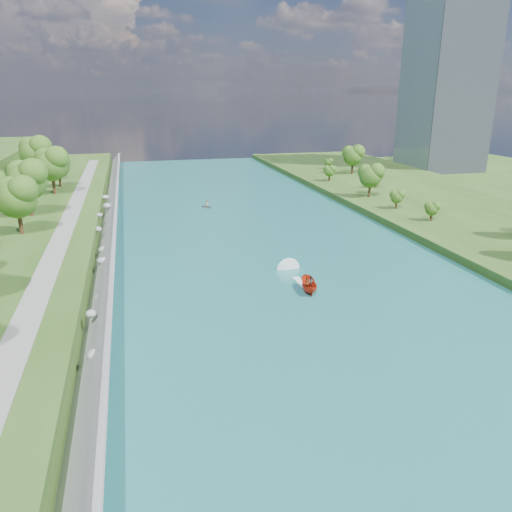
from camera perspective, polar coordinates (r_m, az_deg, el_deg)
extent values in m
plane|color=#2D5119|center=(67.03, 5.34, -4.27)|extent=(260.00, 260.00, 0.00)
cube|color=#1A5E63|center=(84.96, 0.88, 0.77)|extent=(55.00, 240.00, 0.10)
cube|color=#2D5119|center=(108.30, 27.11, 2.98)|extent=(44.00, 240.00, 1.50)
cube|color=slate|center=(81.88, -16.86, 0.57)|extent=(3.54, 236.00, 4.05)
ellipsoid|color=gray|center=(43.91, -18.21, -17.00)|extent=(1.65, 1.43, 1.03)
ellipsoid|color=gray|center=(49.95, -17.99, -10.74)|extent=(1.43, 1.60, 1.11)
ellipsoid|color=gray|center=(56.58, -18.37, -6.28)|extent=(1.10, 1.24, 0.83)
ellipsoid|color=gray|center=(64.11, -17.40, -4.65)|extent=(1.34, 1.13, 1.03)
ellipsoid|color=gray|center=(75.60, -17.10, -0.52)|extent=(1.74, 1.40, 1.05)
ellipsoid|color=gray|center=(82.92, -17.01, 0.72)|extent=(1.65, 1.41, 0.99)
ellipsoid|color=gray|center=(90.53, -17.60, 2.93)|extent=(1.25, 1.57, 0.90)
ellipsoid|color=gray|center=(98.33, -17.45, 4.50)|extent=(1.21, 1.54, 0.81)
ellipsoid|color=gray|center=(108.94, -16.67, 5.50)|extent=(1.62, 1.66, 1.24)
ellipsoid|color=gray|center=(117.80, -16.85, 6.45)|extent=(1.78, 1.60, 1.00)
cube|color=gray|center=(82.04, -21.60, 1.37)|extent=(3.00, 200.00, 0.10)
cube|color=gray|center=(185.04, 20.99, 18.52)|extent=(22.00, 22.00, 60.00)
ellipsoid|color=#245316|center=(88.92, -25.65, 5.79)|extent=(6.74, 6.74, 11.23)
ellipsoid|color=#245316|center=(101.65, -24.69, 7.63)|extent=(7.46, 7.46, 12.43)
ellipsoid|color=#245316|center=(121.82, -22.34, 9.46)|extent=(7.49, 7.49, 12.48)
ellipsoid|color=#245316|center=(130.79, -21.65, 9.41)|extent=(5.73, 5.73, 9.54)
ellipsoid|color=#245316|center=(140.64, -23.88, 10.52)|extent=(8.19, 8.19, 13.65)
ellipsoid|color=#245316|center=(103.32, 19.47, 5.03)|extent=(2.72, 2.72, 4.53)
ellipsoid|color=#245316|center=(112.04, 15.80, 6.44)|extent=(2.91, 2.91, 4.85)
ellipsoid|color=#245316|center=(123.06, 12.94, 8.76)|extent=(5.66, 5.66, 9.43)
ellipsoid|color=#245316|center=(136.08, 13.61, 8.71)|extent=(3.17, 3.17, 5.29)
ellipsoid|color=#245316|center=(143.71, 8.39, 9.51)|extent=(3.19, 3.19, 5.32)
ellipsoid|color=#245316|center=(157.74, 11.01, 11.06)|extent=(6.19, 6.19, 10.32)
ellipsoid|color=#245316|center=(166.98, 8.29, 10.51)|extent=(2.45, 2.45, 4.09)
imported|color=red|center=(67.20, 6.05, -3.30)|extent=(2.48, 4.95, 1.83)
imported|color=#66605B|center=(66.62, 5.86, -3.23)|extent=(0.67, 0.48, 1.69)
imported|color=#66605B|center=(67.74, 6.31, -2.96)|extent=(0.92, 0.87, 1.50)
cube|color=white|center=(70.15, 5.19, -3.10)|extent=(0.90, 5.00, 0.06)
imported|color=gray|center=(116.52, -5.62, 5.68)|extent=(3.01, 2.99, 0.51)
imported|color=#66605B|center=(116.38, -5.63, 6.01)|extent=(0.74, 0.53, 1.40)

